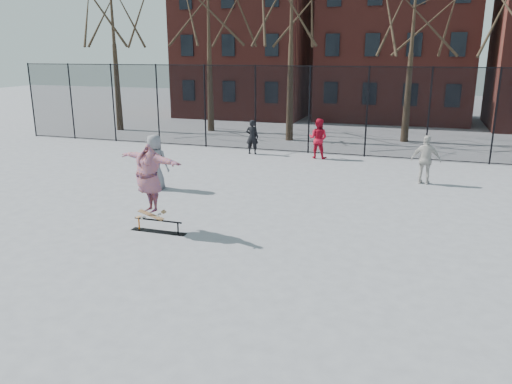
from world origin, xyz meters
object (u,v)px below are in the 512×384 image
(skate_rail, at_px, (158,227))
(bystander_grey, at_px, (155,162))
(bystander_red, at_px, (318,139))
(skater, at_px, (149,183))
(bystander_white, at_px, (426,160))
(bystander_black, at_px, (252,137))
(skateboard, at_px, (151,217))

(skate_rail, relative_size, bystander_grey, 0.82)
(bystander_grey, distance_m, bystander_red, 8.08)
(skater, bearing_deg, bystander_white, 66.45)
(skate_rail, relative_size, bystander_red, 0.88)
(bystander_black, bearing_deg, skater, 90.18)
(skater, bearing_deg, skate_rail, 18.98)
(skateboard, relative_size, skater, 0.35)
(bystander_black, bearing_deg, skate_rail, 91.23)
(skater, bearing_deg, bystander_grey, 136.52)
(skate_rail, xyz_separation_m, bystander_white, (6.62, 7.43, 0.74))
(bystander_red, bearing_deg, skater, 85.59)
(bystander_black, distance_m, bystander_white, 8.28)
(skateboard, height_order, skater, skater)
(bystander_red, bearing_deg, bystander_grey, 65.61)
(bystander_white, bearing_deg, skateboard, 54.95)
(bystander_grey, xyz_separation_m, bystander_black, (1.21, 6.84, -0.15))
(skate_rail, height_order, bystander_red, bystander_red)
(skateboard, height_order, bystander_grey, bystander_grey)
(skater, bearing_deg, bystander_red, 96.89)
(skater, height_order, bystander_red, skater)
(skater, distance_m, bystander_white, 10.09)
(skate_rail, distance_m, bystander_black, 10.75)
(bystander_grey, relative_size, bystander_red, 1.07)
(skateboard, xyz_separation_m, bystander_black, (-0.79, 10.68, 0.41))
(skater, relative_size, bystander_black, 1.37)
(skateboard, relative_size, bystander_grey, 0.41)
(skate_rail, height_order, skater, skater)
(bystander_red, distance_m, bystander_white, 5.57)
(skater, height_order, bystander_grey, skater)
(skater, height_order, bystander_black, skater)
(skate_rail, height_order, bystander_grey, bystander_grey)
(skateboard, distance_m, bystander_black, 10.72)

